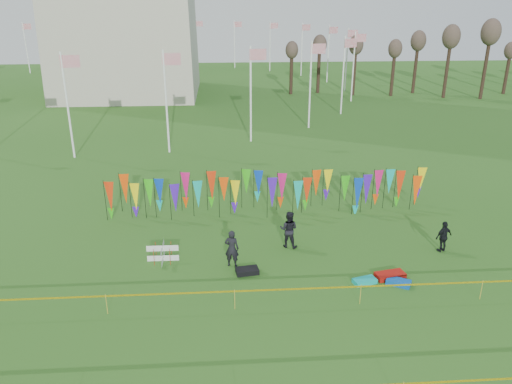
{
  "coord_description": "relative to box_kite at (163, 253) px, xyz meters",
  "views": [
    {
      "loc": [
        -2.43,
        -18.05,
        11.65
      ],
      "look_at": [
        -0.78,
        6.0,
        2.22
      ],
      "focal_mm": 35.0,
      "sensor_mm": 36.0,
      "label": 1
    }
  ],
  "objects": [
    {
      "name": "person_right",
      "position": [
        13.56,
        0.07,
        0.38
      ],
      "size": [
        1.06,
        0.82,
        1.59
      ],
      "primitive_type": "imported",
      "rotation": [
        0.0,
        0.0,
        3.49
      ],
      "color": "black",
      "rests_on": "ground"
    },
    {
      "name": "banner_row",
      "position": [
        5.66,
        5.44,
        0.98
      ],
      "size": [
        18.64,
        0.64,
        2.28
      ],
      "color": "black",
      "rests_on": "ground"
    },
    {
      "name": "tree_line",
      "position": [
        37.38,
        41.02,
        5.75
      ],
      "size": [
        53.92,
        1.92,
        7.84
      ],
      "color": "#37251B",
      "rests_on": "ground"
    },
    {
      "name": "kite_bag_black",
      "position": [
        3.91,
        -1.37,
        -0.3
      ],
      "size": [
        1.09,
        0.73,
        0.23
      ],
      "primitive_type": "cube",
      "rotation": [
        0.0,
        0.0,
        0.15
      ],
      "color": "black",
      "rests_on": "ground"
    },
    {
      "name": "kite_bag_blue",
      "position": [
        10.42,
        -2.77,
        -0.31
      ],
      "size": [
        1.14,
        0.97,
        0.21
      ],
      "primitive_type": "cube",
      "rotation": [
        0.0,
        0.0,
        -0.53
      ],
      "color": "#0B53B9",
      "rests_on": "ground"
    },
    {
      "name": "kite_bag_red",
      "position": [
        10.23,
        -2.21,
        -0.3
      ],
      "size": [
        1.41,
        0.85,
        0.24
      ],
      "primitive_type": "cube",
      "rotation": [
        0.0,
        0.0,
        0.2
      ],
      "color": "#B0130B",
      "rests_on": "ground"
    },
    {
      "name": "box_kite",
      "position": [
        0.0,
        0.0,
        0.0
      ],
      "size": [
        0.76,
        0.76,
        0.84
      ],
      "rotation": [
        0.0,
        0.0,
        -0.0
      ],
      "color": "red",
      "rests_on": "ground"
    },
    {
      "name": "flagpole_ring",
      "position": [
        -8.62,
        45.02,
        3.58
      ],
      "size": [
        57.4,
        56.16,
        8.0
      ],
      "color": "white",
      "rests_on": "ground"
    },
    {
      "name": "ground",
      "position": [
        5.38,
        -2.98,
        -0.42
      ],
      "size": [
        160.0,
        160.0,
        0.0
      ],
      "primitive_type": "plane",
      "color": "#275919",
      "rests_on": "ground"
    },
    {
      "name": "caution_tape_near",
      "position": [
        5.16,
        -4.11,
        0.36
      ],
      "size": [
        26.0,
        0.02,
        0.9
      ],
      "color": "#FFE005",
      "rests_on": "ground"
    },
    {
      "name": "person_mid",
      "position": [
        6.1,
        1.08,
        0.53
      ],
      "size": [
        1.06,
        0.85,
        1.9
      ],
      "primitive_type": "imported",
      "rotation": [
        0.0,
        0.0,
        2.79
      ],
      "color": "black",
      "rests_on": "ground"
    },
    {
      "name": "person_left",
      "position": [
        3.24,
        -0.66,
        0.48
      ],
      "size": [
        0.75,
        0.62,
        1.81
      ],
      "primitive_type": "imported",
      "rotation": [
        0.0,
        0.0,
        2.92
      ],
      "color": "black",
      "rests_on": "ground"
    },
    {
      "name": "kite_bag_turquoise",
      "position": [
        8.99,
        -2.56,
        -0.32
      ],
      "size": [
        1.11,
        0.76,
        0.2
      ],
      "primitive_type": "cube",
      "rotation": [
        0.0,
        0.0,
        0.28
      ],
      "color": "#0CBAAF",
      "rests_on": "ground"
    }
  ]
}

